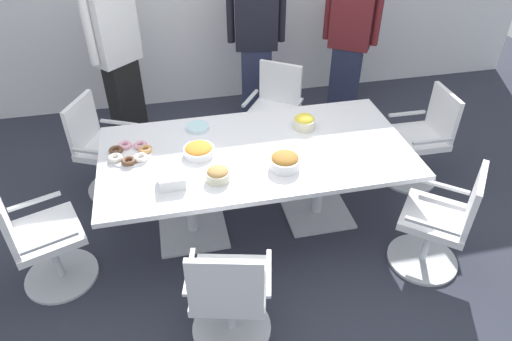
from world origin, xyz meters
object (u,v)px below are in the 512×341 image
at_px(office_chair_0, 229,297).
at_px(person_standing_0, 117,53).
at_px(snack_bowl_chips_yellow, 304,122).
at_px(snack_bowl_pretzels, 285,161).
at_px(office_chair_2, 421,142).
at_px(snack_bowl_chips_orange, 199,150).
at_px(office_chair_4, 105,152).
at_px(person_standing_2, 349,41).
at_px(office_chair_5, 41,242).
at_px(donut_platter, 130,153).
at_px(office_chair_1, 441,225).
at_px(person_standing_1, 256,40).
at_px(conference_table, 256,163).
at_px(snack_bowl_cookies, 218,174).
at_px(plate_stack, 198,128).
at_px(napkin_pile, 172,179).
at_px(office_chair_3, 274,115).

bearing_deg(office_chair_0, person_standing_0, 117.36).
distance_m(snack_bowl_chips_yellow, snack_bowl_pretzels, 0.59).
xyz_separation_m(office_chair_2, snack_bowl_chips_orange, (-2.08, -0.26, 0.38)).
height_order(office_chair_0, office_chair_4, same).
distance_m(person_standing_2, snack_bowl_chips_orange, 2.49).
relative_size(office_chair_5, donut_platter, 2.70).
bearing_deg(office_chair_0, office_chair_5, 162.14).
relative_size(office_chair_1, person_standing_0, 0.48).
distance_m(person_standing_1, snack_bowl_pretzels, 2.01).
xyz_separation_m(conference_table, person_standing_2, (1.42, 1.69, 0.25)).
relative_size(office_chair_4, snack_bowl_cookies, 5.22).
xyz_separation_m(office_chair_0, office_chair_5, (-1.23, 0.76, 0.00)).
distance_m(office_chair_5, snack_bowl_cookies, 1.35).
bearing_deg(conference_table, snack_bowl_chips_orange, 175.49).
height_order(office_chair_5, plate_stack, office_chair_5).
relative_size(office_chair_1, snack_bowl_chips_orange, 3.84).
xyz_separation_m(person_standing_1, snack_bowl_chips_yellow, (0.08, -1.49, -0.15)).
bearing_deg(snack_bowl_cookies, donut_platter, 144.06).
relative_size(office_chair_1, person_standing_2, 0.54).
bearing_deg(napkin_pile, office_chair_3, 51.25).
relative_size(office_chair_0, snack_bowl_chips_orange, 3.84).
relative_size(office_chair_3, office_chair_4, 1.00).
bearing_deg(snack_bowl_pretzels, office_chair_2, 20.74).
xyz_separation_m(office_chair_1, snack_bowl_pretzels, (-1.08, 0.49, 0.40)).
relative_size(person_standing_0, person_standing_1, 1.03).
height_order(office_chair_4, person_standing_0, person_standing_0).
bearing_deg(person_standing_1, office_chair_5, 54.42).
distance_m(snack_bowl_chips_orange, donut_platter, 0.52).
height_order(office_chair_3, person_standing_2, person_standing_2).
height_order(snack_bowl_chips_orange, napkin_pile, napkin_pile).
relative_size(person_standing_1, snack_bowl_chips_yellow, 10.09).
bearing_deg(office_chair_2, conference_table, 100.99).
bearing_deg(conference_table, office_chair_5, -169.19).
bearing_deg(office_chair_1, office_chair_4, 98.13).
height_order(office_chair_2, person_standing_0, person_standing_0).
relative_size(office_chair_3, donut_platter, 2.70).
bearing_deg(snack_bowl_cookies, napkin_pile, 176.50).
xyz_separation_m(snack_bowl_cookies, plate_stack, (-0.06, 0.71, -0.03)).
bearing_deg(plate_stack, person_standing_1, 59.42).
height_order(office_chair_0, office_chair_5, same).
height_order(conference_table, office_chair_2, office_chair_2).
xyz_separation_m(office_chair_1, donut_platter, (-2.19, 0.89, 0.36)).
height_order(conference_table, napkin_pile, napkin_pile).
bearing_deg(person_standing_0, office_chair_1, 93.07).
xyz_separation_m(conference_table, donut_platter, (-0.95, 0.13, 0.15)).
relative_size(snack_bowl_chips_orange, snack_bowl_pretzels, 1.02).
bearing_deg(office_chair_3, conference_table, 102.66).
distance_m(snack_bowl_cookies, plate_stack, 0.71).
distance_m(plate_stack, napkin_pile, 0.74).
distance_m(office_chair_2, office_chair_5, 3.33).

